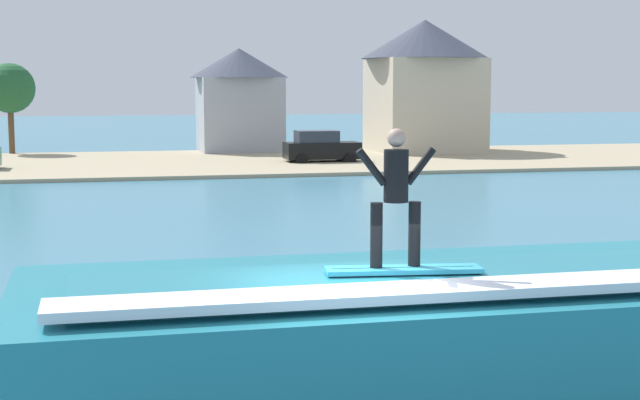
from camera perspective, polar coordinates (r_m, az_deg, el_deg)
name	(u,v)px	position (r m, az deg, el deg)	size (l,w,h in m)	color
wave_crest	(416,336)	(13.12, 5.75, -8.12)	(10.71, 4.36, 1.88)	teal
surfboard	(404,270)	(12.34, 5.03, -4.18)	(2.06, 0.69, 0.06)	#33A5CC
surfer	(396,190)	(12.23, 4.57, 0.61)	(1.07, 0.32, 1.79)	black
shoreline_bank	(152,163)	(52.43, -10.03, 2.18)	(120.00, 17.35, 0.18)	tan
car_far_shore	(321,147)	(51.82, 0.04, 3.18)	(4.07, 2.06, 1.86)	black
house_gabled_white	(424,80)	(60.24, 6.28, 7.16)	(8.00, 8.00, 8.36)	beige
house_small_cottage	(239,96)	(60.49, -4.86, 6.23)	(6.23, 6.23, 6.62)	#9EA3AD
tree_tall_bare	(10,89)	(60.76, -18.11, 6.36)	(3.02, 3.02, 5.65)	brown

